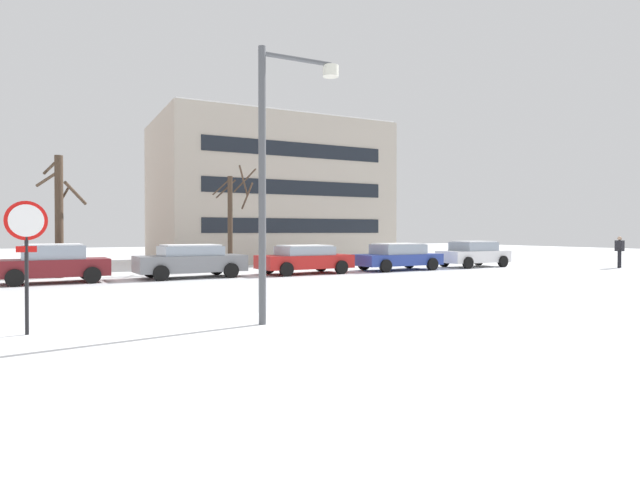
# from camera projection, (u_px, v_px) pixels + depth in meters

# --- Properties ---
(ground_plane) EXTENTS (120.00, 120.00, 0.00)m
(ground_plane) POSITION_uv_depth(u_px,v_px,m) (144.00, 314.00, 12.84)
(ground_plane) COLOR white
(road_surface) EXTENTS (80.00, 9.69, 0.00)m
(road_surface) POSITION_uv_depth(u_px,v_px,m) (123.00, 297.00, 16.26)
(road_surface) COLOR silver
(road_surface) RESTS_ON ground
(stop_sign) EXTENTS (0.75, 0.15, 2.58)m
(stop_sign) POSITION_uv_depth(u_px,v_px,m) (26.00, 241.00, 10.28)
(stop_sign) COLOR black
(stop_sign) RESTS_ON ground
(street_lamp) EXTENTS (1.92, 0.36, 5.92)m
(street_lamp) POSITION_uv_depth(u_px,v_px,m) (277.00, 156.00, 11.53)
(street_lamp) COLOR #4C4F54
(street_lamp) RESTS_ON ground
(parked_car_maroon) EXTENTS (4.06, 2.22, 1.51)m
(parked_car_maroon) POSITION_uv_depth(u_px,v_px,m) (53.00, 263.00, 20.67)
(parked_car_maroon) COLOR maroon
(parked_car_maroon) RESTS_ON ground
(parked_car_gray) EXTENTS (4.65, 2.30, 1.44)m
(parked_car_gray) POSITION_uv_depth(u_px,v_px,m) (191.00, 261.00, 23.07)
(parked_car_gray) COLOR slate
(parked_car_gray) RESTS_ON ground
(parked_car_red) EXTENTS (4.49, 2.31, 1.36)m
(parked_car_red) POSITION_uv_depth(u_px,v_px,m) (305.00, 259.00, 25.22)
(parked_car_red) COLOR red
(parked_car_red) RESTS_ON ground
(parked_car_blue) EXTENTS (4.66, 2.25, 1.39)m
(parked_car_blue) POSITION_uv_depth(u_px,v_px,m) (398.00, 256.00, 27.59)
(parked_car_blue) COLOR #283D93
(parked_car_blue) RESTS_ON ground
(parked_car_white) EXTENTS (4.22, 2.19, 1.46)m
(parked_car_white) POSITION_uv_depth(u_px,v_px,m) (474.00, 254.00, 30.18)
(parked_car_white) COLOR white
(parked_car_white) RESTS_ON ground
(pedestrian_crossing) EXTENTS (0.54, 0.41, 1.73)m
(pedestrian_crossing) POSITION_uv_depth(u_px,v_px,m) (620.00, 249.00, 29.36)
(pedestrian_crossing) COLOR black
(pedestrian_crossing) RESTS_ON ground
(tree_far_mid) EXTENTS (2.04, 2.04, 5.27)m
(tree_far_mid) POSITION_uv_depth(u_px,v_px,m) (59.00, 213.00, 23.00)
(tree_far_mid) COLOR #423326
(tree_far_mid) RESTS_ON ground
(tree_far_right) EXTENTS (1.99, 2.19, 5.23)m
(tree_far_right) POSITION_uv_depth(u_px,v_px,m) (232.00, 217.00, 26.81)
(tree_far_right) COLOR #423326
(tree_far_right) RESTS_ON ground
(building_far_right) EXTENTS (15.03, 10.19, 9.56)m
(building_far_right) POSITION_uv_depth(u_px,v_px,m) (267.00, 192.00, 37.76)
(building_far_right) COLOR #B2A899
(building_far_right) RESTS_ON ground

